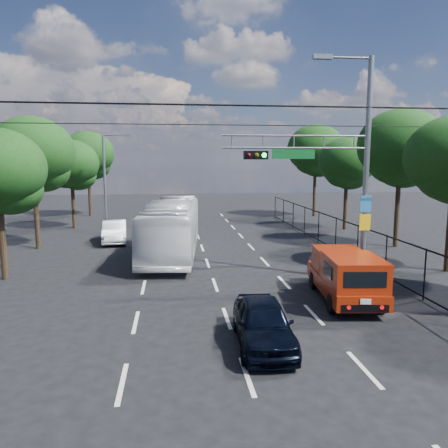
{
  "coord_description": "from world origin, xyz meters",
  "views": [
    {
      "loc": [
        -1.74,
        -9.89,
        5.22
      ],
      "look_at": [
        0.23,
        6.68,
        2.8
      ],
      "focal_mm": 35.0,
      "sensor_mm": 36.0,
      "label": 1
    }
  ],
  "objects": [
    {
      "name": "white_bus",
      "position": [
        -1.78,
        14.44,
        1.53
      ],
      "size": [
        3.52,
        11.16,
        3.06
      ],
      "primitive_type": "imported",
      "rotation": [
        0.0,
        0.0,
        -0.09
      ],
      "color": "silver",
      "rests_on": "ground"
    },
    {
      "name": "tree_right_c",
      "position": [
        11.82,
        15.02,
        5.73
      ],
      "size": [
        5.1,
        5.1,
        8.29
      ],
      "color": "black",
      "rests_on": "ground"
    },
    {
      "name": "streetlight_left",
      "position": [
        -6.33,
        22.0,
        3.94
      ],
      "size": [
        2.09,
        0.22,
        7.08
      ],
      "color": "slate",
      "rests_on": "ground"
    },
    {
      "name": "tree_right_d",
      "position": [
        11.42,
        22.02,
        4.85
      ],
      "size": [
        4.32,
        4.32,
        7.02
      ],
      "color": "black",
      "rests_on": "ground"
    },
    {
      "name": "tree_left_c",
      "position": [
        -9.78,
        17.02,
        5.4
      ],
      "size": [
        4.8,
        4.8,
        7.8
      ],
      "color": "black",
      "rests_on": "ground"
    },
    {
      "name": "red_pickup",
      "position": [
        4.65,
        5.36,
        1.01
      ],
      "size": [
        2.38,
        5.25,
        1.89
      ],
      "color": "black",
      "rests_on": "ground"
    },
    {
      "name": "white_van",
      "position": [
        -5.5,
        18.61,
        0.69
      ],
      "size": [
        1.87,
        4.31,
        1.38
      ],
      "primitive_type": "imported",
      "rotation": [
        0.0,
        0.0,
        0.1
      ],
      "color": "white",
      "rests_on": "ground"
    },
    {
      "name": "navy_hatchback",
      "position": [
        0.76,
        1.77,
        0.66
      ],
      "size": [
        1.75,
        3.94,
        1.31
      ],
      "primitive_type": "imported",
      "rotation": [
        0.0,
        0.0,
        -0.05
      ],
      "color": "black",
      "rests_on": "ground"
    },
    {
      "name": "tree_left_e",
      "position": [
        -9.58,
        33.02,
        5.53
      ],
      "size": [
        4.92,
        4.92,
        7.99
      ],
      "color": "black",
      "rests_on": "ground"
    },
    {
      "name": "tree_left_d",
      "position": [
        -9.38,
        25.02,
        4.72
      ],
      "size": [
        4.2,
        4.2,
        6.83
      ],
      "color": "black",
      "rests_on": "ground"
    },
    {
      "name": "lane_markings",
      "position": [
        -0.0,
        14.0,
        0.01
      ],
      "size": [
        6.12,
        38.0,
        0.01
      ],
      "color": "beige",
      "rests_on": "ground"
    },
    {
      "name": "signal_mast",
      "position": [
        5.28,
        7.99,
        5.24
      ],
      "size": [
        6.43,
        0.39,
        9.5
      ],
      "color": "slate",
      "rests_on": "ground"
    },
    {
      "name": "utility_wires",
      "position": [
        0.0,
        8.83,
        7.23
      ],
      "size": [
        22.0,
        5.04,
        0.74
      ],
      "color": "black",
      "rests_on": "ground"
    },
    {
      "name": "fence_right",
      "position": [
        7.6,
        12.17,
        1.03
      ],
      "size": [
        0.06,
        34.03,
        2.0
      ],
      "color": "black",
      "rests_on": "ground"
    },
    {
      "name": "tree_right_e",
      "position": [
        11.62,
        30.02,
        5.94
      ],
      "size": [
        5.28,
        5.28,
        8.58
      ],
      "color": "black",
      "rests_on": "ground"
    },
    {
      "name": "ground",
      "position": [
        0.0,
        0.0,
        0.0
      ],
      "size": [
        120.0,
        120.0,
        0.0
      ],
      "primitive_type": "plane",
      "color": "black",
      "rests_on": "ground"
    }
  ]
}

